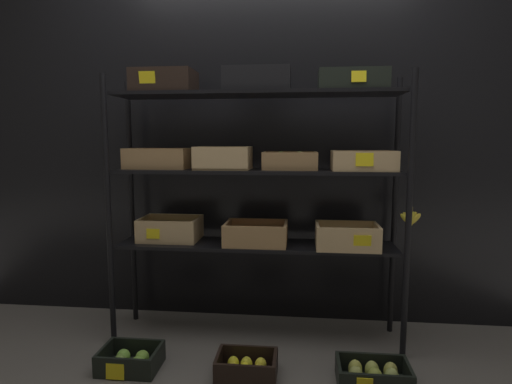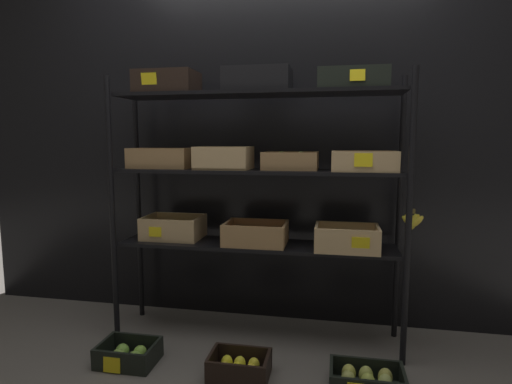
% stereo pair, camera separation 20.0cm
% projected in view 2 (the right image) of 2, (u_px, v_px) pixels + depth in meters
% --- Properties ---
extents(ground_plane, '(10.00, 10.00, 0.00)m').
position_uv_depth(ground_plane, '(256.00, 336.00, 2.50)').
color(ground_plane, '#605B56').
extents(storefront_wall, '(4.04, 0.12, 2.51)m').
position_uv_depth(storefront_wall, '(266.00, 128.00, 2.70)').
color(storefront_wall, black).
rests_on(storefront_wall, ground_plane).
extents(display_rack, '(1.76, 0.36, 1.58)m').
position_uv_depth(display_rack, '(254.00, 168.00, 2.38)').
color(display_rack, black).
rests_on(display_rack, ground_plane).
extents(crate_ground_apple_green, '(0.30, 0.23, 0.11)m').
position_uv_depth(crate_ground_apple_green, '(129.00, 355.00, 2.20)').
color(crate_ground_apple_green, black).
rests_on(crate_ground_apple_green, ground_plane).
extents(crate_ground_lemon, '(0.30, 0.21, 0.12)m').
position_uv_depth(crate_ground_lemon, '(239.00, 367.00, 2.07)').
color(crate_ground_lemon, black).
rests_on(crate_ground_lemon, ground_plane).
extents(crate_ground_pear, '(0.35, 0.22, 0.11)m').
position_uv_depth(crate_ground_pear, '(367.00, 381.00, 1.95)').
color(crate_ground_pear, black).
rests_on(crate_ground_pear, ground_plane).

